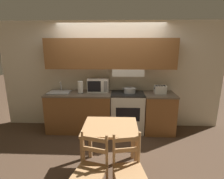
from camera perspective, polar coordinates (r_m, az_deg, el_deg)
ground_plane at (r=4.63m, az=-0.35°, el=-11.32°), size 16.00×16.00×0.00m
wall_back at (r=4.14m, az=-0.26°, el=7.76°), size 5.34×0.38×2.55m
lower_counter_main at (r=4.26m, az=-10.51°, el=-7.09°), size 1.50×0.64×0.93m
lower_counter_right_stub at (r=4.26m, az=14.96°, el=-7.33°), size 0.70×0.64×0.93m
stove_range at (r=4.18m, az=4.98°, el=-7.31°), size 0.75×0.58×0.93m
cooking_pot at (r=4.07m, az=5.79°, el=-0.15°), size 0.36×0.28×0.12m
microwave at (r=4.14m, az=-4.48°, el=1.49°), size 0.49×0.31×0.32m
toaster at (r=4.12m, az=15.48°, el=0.02°), size 0.27×0.19×0.18m
sink_basin at (r=4.24m, az=-16.79°, el=-0.75°), size 0.49×0.36×0.24m
paper_towel_roll at (r=4.06m, az=-10.28°, el=0.72°), size 0.14×0.14×0.27m
dining_table at (r=2.83m, az=-0.54°, el=-14.26°), size 0.84×0.70×0.78m
chair_left_of_table at (r=2.49m, az=-6.89°, el=-24.67°), size 0.46×0.46×0.89m
chair_right_of_table at (r=2.49m, az=5.49°, el=-24.81°), size 0.45×0.45×0.89m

